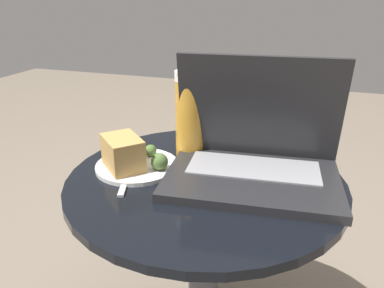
% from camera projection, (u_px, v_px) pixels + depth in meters
% --- Properties ---
extents(table, '(0.57, 0.57, 0.51)m').
position_uv_depth(table, '(204.00, 249.00, 0.84)').
color(table, '#515156').
rests_on(table, ground_plane).
extents(laptop, '(0.36, 0.26, 0.24)m').
position_uv_depth(laptop, '(254.00, 154.00, 0.75)').
color(laptop, '#232326').
rests_on(laptop, table).
extents(beer_glass, '(0.07, 0.07, 0.19)m').
position_uv_depth(beer_glass, '(190.00, 114.00, 0.84)').
color(beer_glass, gold).
rests_on(beer_glass, table).
extents(snack_plate, '(0.18, 0.18, 0.08)m').
position_uv_depth(snack_plate, '(131.00, 158.00, 0.79)').
color(snack_plate, silver).
rests_on(snack_plate, table).
extents(fork, '(0.08, 0.19, 0.00)m').
position_uv_depth(fork, '(130.00, 169.00, 0.80)').
color(fork, '#B2B2B7').
rests_on(fork, table).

